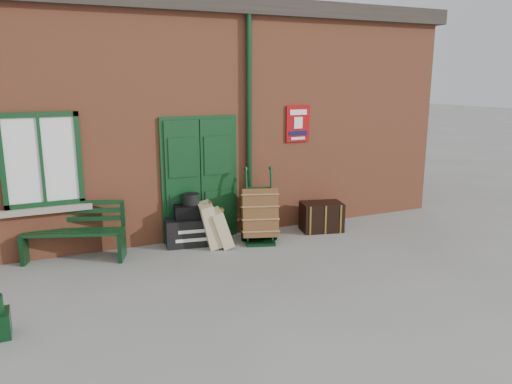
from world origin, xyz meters
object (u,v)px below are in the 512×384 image
bench (75,230)px  dark_trunk (321,217)px  houdini_trunk (193,231)px  porter_trolley (259,214)px

bench → dark_trunk: bench is taller
houdini_trunk → dark_trunk: dark_trunk is taller
bench → dark_trunk: bearing=15.0°
bench → porter_trolley: size_ratio=1.26×
houdini_trunk → porter_trolley: bearing=-7.9°
bench → houdini_trunk: bearing=17.2°
houdini_trunk → bench: bearing=-172.9°
bench → houdini_trunk: 2.00m
houdini_trunk → porter_trolley: porter_trolley is taller
porter_trolley → dark_trunk: (1.37, 0.09, -0.23)m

